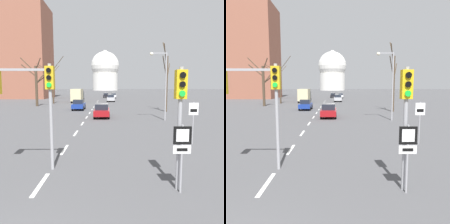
% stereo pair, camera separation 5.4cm
% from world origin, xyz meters
% --- Properties ---
extents(lane_stripe_0, '(0.16, 2.00, 0.01)m').
position_xyz_m(lane_stripe_0, '(0.00, 4.81, 0.00)').
color(lane_stripe_0, silver).
rests_on(lane_stripe_0, ground_plane).
extents(lane_stripe_1, '(0.16, 2.00, 0.01)m').
position_xyz_m(lane_stripe_1, '(0.00, 9.31, 0.00)').
color(lane_stripe_1, silver).
rests_on(lane_stripe_1, ground_plane).
extents(lane_stripe_2, '(0.16, 2.00, 0.01)m').
position_xyz_m(lane_stripe_2, '(0.00, 13.81, 0.00)').
color(lane_stripe_2, silver).
rests_on(lane_stripe_2, ground_plane).
extents(lane_stripe_3, '(0.16, 2.00, 0.01)m').
position_xyz_m(lane_stripe_3, '(0.00, 18.31, 0.00)').
color(lane_stripe_3, silver).
rests_on(lane_stripe_3, ground_plane).
extents(lane_stripe_4, '(0.16, 2.00, 0.01)m').
position_xyz_m(lane_stripe_4, '(0.00, 22.81, 0.00)').
color(lane_stripe_4, silver).
rests_on(lane_stripe_4, ground_plane).
extents(lane_stripe_5, '(0.16, 2.00, 0.01)m').
position_xyz_m(lane_stripe_5, '(0.00, 27.31, 0.00)').
color(lane_stripe_5, silver).
rests_on(lane_stripe_5, ground_plane).
extents(lane_stripe_6, '(0.16, 2.00, 0.01)m').
position_xyz_m(lane_stripe_6, '(0.00, 31.81, 0.00)').
color(lane_stripe_6, silver).
rests_on(lane_stripe_6, ground_plane).
extents(lane_stripe_7, '(0.16, 2.00, 0.01)m').
position_xyz_m(lane_stripe_7, '(0.00, 36.31, 0.00)').
color(lane_stripe_7, silver).
rests_on(lane_stripe_7, ground_plane).
extents(lane_stripe_8, '(0.16, 2.00, 0.01)m').
position_xyz_m(lane_stripe_8, '(0.00, 40.81, 0.00)').
color(lane_stripe_8, silver).
rests_on(lane_stripe_8, ground_plane).
extents(lane_stripe_9, '(0.16, 2.00, 0.01)m').
position_xyz_m(lane_stripe_9, '(0.00, 45.31, 0.00)').
color(lane_stripe_9, silver).
rests_on(lane_stripe_9, ground_plane).
extents(lane_stripe_10, '(0.16, 2.00, 0.01)m').
position_xyz_m(lane_stripe_10, '(0.00, 49.81, 0.00)').
color(lane_stripe_10, silver).
rests_on(lane_stripe_10, ground_plane).
extents(lane_stripe_11, '(0.16, 2.00, 0.01)m').
position_xyz_m(lane_stripe_11, '(0.00, 54.31, 0.00)').
color(lane_stripe_11, silver).
rests_on(lane_stripe_11, ground_plane).
extents(traffic_signal_near_right, '(0.36, 0.34, 4.24)m').
position_xyz_m(traffic_signal_near_right, '(4.92, 4.32, 2.98)').
color(traffic_signal_near_right, '#9E9EA3').
rests_on(traffic_signal_near_right, ground_plane).
extents(traffic_signal_centre_tall, '(2.61, 0.34, 4.54)m').
position_xyz_m(traffic_signal_centre_tall, '(-0.74, 6.31, 3.45)').
color(traffic_signal_centre_tall, '#9E9EA3').
rests_on(traffic_signal_centre_tall, ground_plane).
extents(route_sign_post, '(0.60, 0.08, 2.34)m').
position_xyz_m(route_sign_post, '(4.95, 4.07, 1.59)').
color(route_sign_post, '#9E9EA3').
rests_on(route_sign_post, ground_plane).
extents(speed_limit_sign, '(0.60, 0.08, 2.66)m').
position_xyz_m(speed_limit_sign, '(7.80, 10.36, 1.80)').
color(speed_limit_sign, '#9E9EA3').
rests_on(speed_limit_sign, ground_plane).
extents(street_lamp_right, '(1.84, 0.36, 7.21)m').
position_xyz_m(street_lamp_right, '(8.34, 20.32, 4.47)').
color(street_lamp_right, '#9E9EA3').
rests_on(street_lamp_right, ground_plane).
extents(sedan_near_left, '(1.85, 4.43, 1.62)m').
position_xyz_m(sedan_near_left, '(1.81, 22.81, 0.81)').
color(sedan_near_left, maroon).
rests_on(sedan_near_left, ground_plane).
extents(sedan_near_right, '(1.86, 3.98, 1.59)m').
position_xyz_m(sedan_near_right, '(1.97, 70.77, 0.80)').
color(sedan_near_right, black).
rests_on(sedan_near_right, ground_plane).
extents(sedan_mid_centre, '(1.72, 4.32, 1.56)m').
position_xyz_m(sedan_mid_centre, '(4.46, 68.79, 0.80)').
color(sedan_mid_centre, silver).
rests_on(sedan_mid_centre, ground_plane).
extents(sedan_far_left, '(1.92, 3.89, 1.75)m').
position_xyz_m(sedan_far_left, '(3.29, 50.74, 0.88)').
color(sedan_far_left, '#B7B7BC').
rests_on(sedan_far_left, ground_plane).
extents(sedan_far_right, '(1.84, 4.22, 1.65)m').
position_xyz_m(sedan_far_right, '(-2.06, 31.51, 0.83)').
color(sedan_far_right, navy).
rests_on(sedan_far_right, ground_plane).
extents(delivery_truck, '(2.44, 7.20, 3.14)m').
position_xyz_m(delivery_truck, '(-4.57, 48.79, 1.70)').
color(delivery_truck, '#333842').
rests_on(delivery_truck, ground_plane).
extents(bare_tree_left_near, '(4.62, 2.36, 9.01)m').
position_xyz_m(bare_tree_left_near, '(-10.86, 38.45, 4.30)').
color(bare_tree_left_near, '#473828').
rests_on(bare_tree_left_near, ground_plane).
extents(bare_tree_right_near, '(2.02, 3.62, 10.28)m').
position_xyz_m(bare_tree_right_near, '(11.01, 28.73, 4.56)').
color(bare_tree_right_near, '#473828').
rests_on(bare_tree_right_near, ground_plane).
extents(bare_tree_left_far, '(5.74, 3.46, 10.18)m').
position_xyz_m(bare_tree_left_far, '(-9.38, 44.95, 4.71)').
color(bare_tree_left_far, '#473828').
rests_on(bare_tree_left_far, ground_plane).
extents(capitol_dome, '(30.16, 30.16, 42.61)m').
position_xyz_m(capitol_dome, '(0.00, 236.01, 20.75)').
color(capitol_dome, silver).
rests_on(capitol_dome, ground_plane).
extents(apartment_block_left, '(18.00, 14.00, 29.08)m').
position_xyz_m(apartment_block_left, '(-25.38, 68.97, 14.54)').
color(apartment_block_left, '#935642').
rests_on(apartment_block_left, ground_plane).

